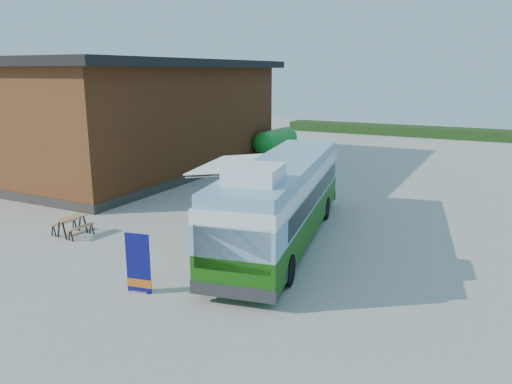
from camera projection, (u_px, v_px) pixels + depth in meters
The scene contains 10 objects.
ground at pixel (208, 234), 21.30m from camera, with size 100.00×100.00×0.00m, color #BCB7AD.
barn at pixel (155, 119), 33.75m from camera, with size 9.60×21.20×7.50m.
hedge at pixel (477, 134), 50.48m from camera, with size 40.00×3.00×1.00m, color #264419.
bus at pixel (282, 198), 19.97m from camera, with size 4.92×12.82×3.86m.
awning at pixel (240, 168), 21.00m from camera, with size 3.66×5.06×0.55m.
banner at pixel (138, 269), 15.54m from camera, with size 0.84×0.28×1.95m.
picnic_table at pixel (72, 222), 21.04m from camera, with size 1.54×1.40×0.80m.
person_a at pixel (226, 202), 23.32m from camera, with size 0.59×0.39×1.63m, color #999999.
person_b at pixel (244, 175), 28.68m from camera, with size 0.91×0.71×1.87m, color #999999.
slurry_tanker at pixel (276, 141), 40.04m from camera, with size 1.94×6.06×2.23m.
Camera 1 is at (11.08, -17.09, 6.81)m, focal length 35.00 mm.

